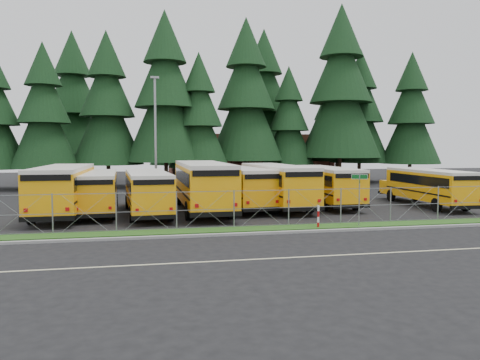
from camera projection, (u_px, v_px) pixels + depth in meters
The scene contains 30 objects.
ground at pixel (300, 222), 26.39m from camera, with size 120.00×120.00×0.00m, color black.
curb at pixel (320, 231), 23.36m from camera, with size 50.00×0.25×0.12m, color gray.
grass_verge at pixel (311, 227), 24.73m from camera, with size 50.00×1.40×0.06m, color #1B4914.
road_lane_line at pixel (366, 254), 18.58m from camera, with size 50.00×0.12×0.01m, color beige.
chainlink_fence at pixel (306, 207), 25.35m from camera, with size 44.00×0.10×2.00m, color gray, non-canonical shape.
brick_building at pixel (248, 156), 66.47m from camera, with size 22.00×10.00×6.00m, color brown.
bus_0 at pixel (64, 191), 29.09m from camera, with size 2.76×11.71×3.07m, color #FFA108, non-canonical shape.
bus_1 at pixel (98, 193), 29.92m from camera, with size 2.40×10.16×2.66m, color #FFA108, non-canonical shape.
bus_2 at pixel (147, 193), 29.38m from camera, with size 2.46×10.40×2.73m, color #FFA108, non-canonical shape.
bus_3 at pixel (202, 187), 30.75m from camera, with size 2.92×12.37×3.24m, color #FFA108, non-canonical shape.
bus_4 at pixel (237, 188), 32.58m from camera, with size 2.57×10.87×2.85m, color #FFA108, non-canonical shape.
bus_5 at pixel (275, 186), 32.86m from camera, with size 2.70×11.46×3.00m, color #FFA108, non-canonical shape.
bus_6 at pixel (324, 186), 34.19m from camera, with size 2.52×10.68×2.80m, color #FFA108, non-canonical shape.
bus_east at pixel (427, 188), 33.66m from camera, with size 2.39×10.11×2.65m, color #FFA108, non-canonical shape.
street_sign at pixel (359, 189), 24.79m from camera, with size 0.79×0.52×2.81m.
striped_bollard at pixel (318, 217), 24.49m from camera, with size 0.11×0.11×1.20m, color #B20C0C.
light_standard at pixel (155, 132), 39.26m from camera, with size 0.70×0.35×10.14m.
conifer_1 at pixel (44, 116), 46.42m from camera, with size 6.64×6.64×14.68m, color black, non-canonical shape.
conifer_2 at pixel (107, 109), 49.06m from camera, with size 7.44×7.44×16.45m, color black, non-canonical shape.
conifer_3 at pixel (165, 99), 48.98m from camera, with size 8.38×8.38×18.54m, color black, non-canonical shape.
conifer_4 at pixel (199, 120), 49.50m from camera, with size 6.45×6.45×14.27m, color black, non-canonical shape.
conifer_5 at pixel (246, 101), 52.88m from camera, with size 8.52×8.52×18.84m, color black, non-canonical shape.
conifer_6 at pixel (288, 125), 54.30m from camera, with size 6.17×6.17×13.64m, color black, non-canonical shape.
conifer_7 at pixel (341, 94), 54.39m from camera, with size 9.41×9.41×20.81m, color black, non-canonical shape.
conifer_8 at pixel (360, 116), 57.34m from camera, with size 7.31×7.31×16.17m, color black, non-canonical shape.
conifer_9 at pixel (411, 118), 55.75m from camera, with size 7.04×7.04×15.56m, color black, non-canonical shape.
conifer_10 at pixel (73, 107), 56.42m from camera, with size 8.25×8.25×18.24m, color black, non-canonical shape.
conifer_11 at pixel (175, 126), 58.66m from camera, with size 6.30×6.30×13.94m, color black, non-canonical shape.
conifer_12 at pixel (264, 105), 59.40m from camera, with size 8.67×8.67×19.17m, color black, non-canonical shape.
conifer_13 at pixel (338, 113), 59.51m from camera, with size 7.74×7.74×17.12m, color black, non-canonical shape.
Camera 1 is at (-8.62, -24.94, 4.23)m, focal length 35.00 mm.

